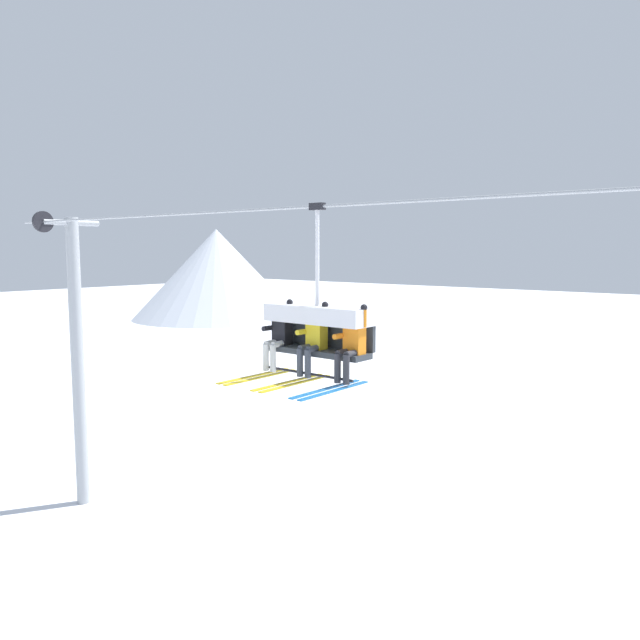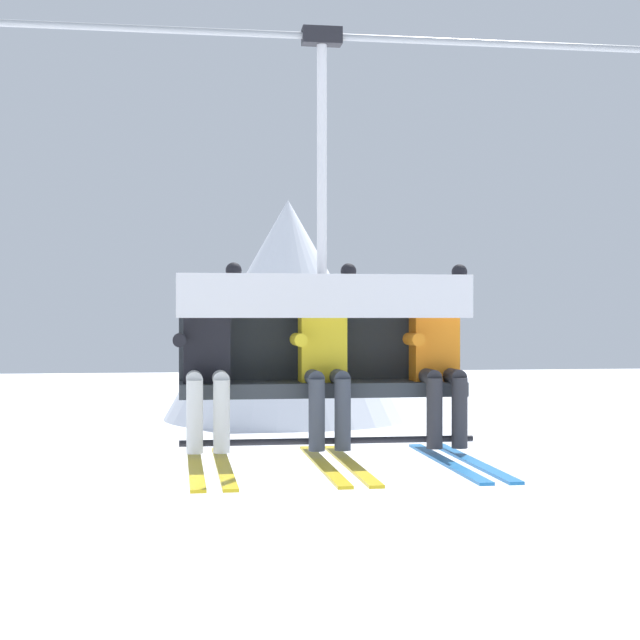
% 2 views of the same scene
% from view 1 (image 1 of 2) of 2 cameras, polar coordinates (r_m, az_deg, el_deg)
% --- Properties ---
extents(ground_plane, '(200.00, 200.00, 0.00)m').
position_cam_1_polar(ground_plane, '(14.47, -4.16, -23.70)').
color(ground_plane, white).
extents(mountain_peak_west, '(17.65, 17.65, 9.34)m').
position_cam_1_polar(mountain_peak_west, '(66.49, -9.42, 4.18)').
color(mountain_peak_west, silver).
rests_on(mountain_peak_west, ground_plane).
extents(lift_tower_near, '(0.36, 1.88, 8.27)m').
position_cam_1_polar(lift_tower_near, '(18.81, -21.35, -3.04)').
color(lift_tower_near, '#9EA3A8').
rests_on(lift_tower_near, ground_plane).
extents(lift_cable, '(19.16, 0.05, 0.05)m').
position_cam_1_polar(lift_cable, '(11.27, -3.63, 10.14)').
color(lift_cable, '#9EA3A8').
extents(chairlift_chair, '(2.04, 0.74, 2.90)m').
position_cam_1_polar(chairlift_chair, '(10.81, 0.00, -0.14)').
color(chairlift_chair, '#33383D').
extents(skier_black, '(0.48, 1.70, 1.34)m').
position_cam_1_polar(skier_black, '(11.22, -3.88, -1.39)').
color(skier_black, black).
extents(skier_yellow, '(0.48, 1.70, 1.34)m').
position_cam_1_polar(skier_yellow, '(10.68, -0.71, -1.77)').
color(skier_yellow, yellow).
extents(skier_orange, '(0.48, 1.70, 1.34)m').
position_cam_1_polar(skier_orange, '(10.19, 2.78, -2.19)').
color(skier_orange, orange).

